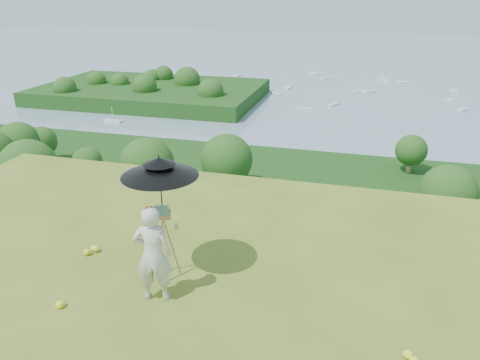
% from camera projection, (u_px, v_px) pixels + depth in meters
% --- Properties ---
extents(forest_slope, '(140.00, 56.00, 22.00)m').
position_uv_depth(forest_slope, '(313.00, 338.00, 48.52)').
color(forest_slope, '#153B10').
rests_on(forest_slope, bay_water).
extents(shoreline_tier, '(170.00, 28.00, 8.00)m').
position_uv_depth(shoreline_tier, '(337.00, 224.00, 86.87)').
color(shoreline_tier, '#6A6154').
rests_on(shoreline_tier, bay_water).
extents(bay_water, '(700.00, 700.00, 0.00)m').
position_uv_depth(bay_water, '(363.00, 71.00, 233.29)').
color(bay_water, slate).
rests_on(bay_water, ground).
extents(peninsula, '(90.00, 60.00, 12.00)m').
position_uv_depth(peninsula, '(151.00, 85.00, 173.79)').
color(peninsula, '#153B10').
rests_on(peninsula, bay_water).
extents(slope_trees, '(110.00, 50.00, 6.00)m').
position_uv_depth(slope_trees, '(321.00, 217.00, 43.19)').
color(slope_trees, '#174E18').
rests_on(slope_trees, forest_slope).
extents(harbor_town, '(110.00, 22.00, 5.00)m').
position_uv_depth(harbor_town, '(340.00, 192.00, 84.39)').
color(harbor_town, silver).
rests_on(harbor_town, shoreline_tier).
extents(moored_boats, '(140.00, 140.00, 0.70)m').
position_uv_depth(moored_boats, '(321.00, 104.00, 165.73)').
color(moored_boats, silver).
rests_on(moored_boats, bay_water).
extents(wildflowers, '(10.00, 10.50, 0.12)m').
position_uv_depth(wildflowers, '(125.00, 348.00, 6.45)').
color(wildflowers, yellow).
rests_on(wildflowers, ground).
extents(painter, '(0.67, 0.51, 1.65)m').
position_uv_depth(painter, '(153.00, 254.00, 7.27)').
color(painter, beige).
rests_on(painter, ground).
extents(field_easel, '(0.67, 0.67, 1.40)m').
position_uv_depth(field_easel, '(164.00, 242.00, 7.88)').
color(field_easel, '#AC7348').
rests_on(field_easel, ground).
extents(sun_umbrella, '(1.67, 1.67, 1.08)m').
position_uv_depth(sun_umbrella, '(161.00, 187.00, 7.53)').
color(sun_umbrella, black).
rests_on(sun_umbrella, field_easel).
extents(painter_cap, '(0.25, 0.28, 0.10)m').
position_uv_depth(painter_cap, '(149.00, 209.00, 6.97)').
color(painter_cap, '#E17E7B').
rests_on(painter_cap, painter).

